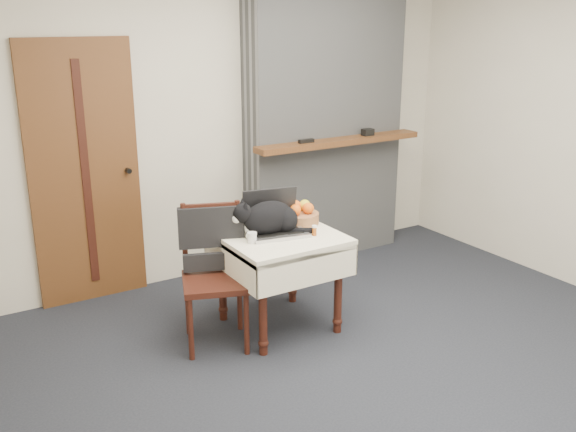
# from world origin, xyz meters

# --- Properties ---
(ground) EXTENTS (4.50, 4.50, 0.00)m
(ground) POSITION_xyz_m (0.00, 0.00, 0.00)
(ground) COLOR black
(ground) RESTS_ON ground
(room_shell) EXTENTS (4.52, 4.01, 2.61)m
(room_shell) POSITION_xyz_m (0.00, 0.46, 1.76)
(room_shell) COLOR beige
(room_shell) RESTS_ON ground
(door) EXTENTS (0.82, 0.10, 2.00)m
(door) POSITION_xyz_m (-1.20, 1.97, 1.00)
(door) COLOR brown
(door) RESTS_ON ground
(chimney) EXTENTS (1.62, 0.48, 2.60)m
(chimney) POSITION_xyz_m (0.90, 1.85, 1.30)
(chimney) COLOR gray
(chimney) RESTS_ON ground
(side_table) EXTENTS (0.78, 0.78, 0.70)m
(side_table) POSITION_xyz_m (-0.21, 0.78, 0.59)
(side_table) COLOR #36150E
(side_table) RESTS_ON ground
(laptop) EXTENTS (0.45, 0.41, 0.30)m
(laptop) POSITION_xyz_m (-0.22, 0.84, 0.77)
(laptop) COLOR #B7B7BC
(laptop) RESTS_ON side_table
(cat) EXTENTS (0.53, 0.32, 0.27)m
(cat) POSITION_xyz_m (-0.27, 0.81, 0.82)
(cat) COLOR black
(cat) RESTS_ON side_table
(cream_jar) EXTENTS (0.06, 0.06, 0.07)m
(cream_jar) POSITION_xyz_m (-0.46, 0.72, 0.74)
(cream_jar) COLOR silver
(cream_jar) RESTS_ON side_table
(pill_bottle) EXTENTS (0.03, 0.03, 0.07)m
(pill_bottle) POSITION_xyz_m (-0.02, 0.63, 0.74)
(pill_bottle) COLOR #9C4713
(pill_bottle) RESTS_ON side_table
(fruit_basket) EXTENTS (0.28, 0.28, 0.16)m
(fruit_basket) POSITION_xyz_m (0.04, 0.91, 0.76)
(fruit_basket) COLOR #A36942
(fruit_basket) RESTS_ON side_table
(desk_clutter) EXTENTS (0.12, 0.10, 0.01)m
(desk_clutter) POSITION_xyz_m (-0.03, 0.83, 0.70)
(desk_clutter) COLOR black
(desk_clutter) RESTS_ON side_table
(chair) EXTENTS (0.55, 0.54, 0.96)m
(chair) POSITION_xyz_m (-0.68, 0.87, 0.61)
(chair) COLOR #36150E
(chair) RESTS_ON ground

